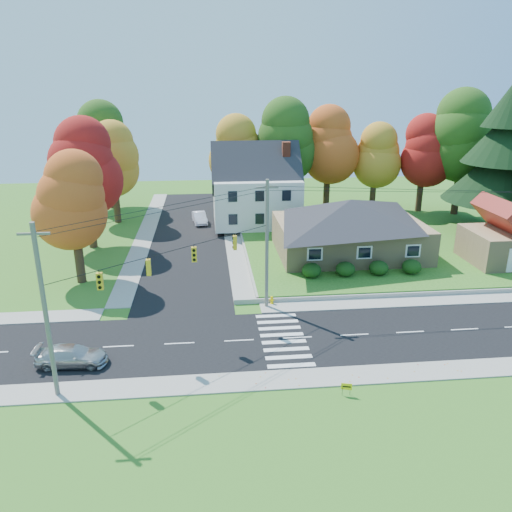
{
  "coord_description": "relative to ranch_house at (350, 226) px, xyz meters",
  "views": [
    {
      "loc": [
        -5.88,
        -29.96,
        16.46
      ],
      "look_at": [
        -2.04,
        8.0,
        3.24
      ],
      "focal_mm": 35.0,
      "sensor_mm": 36.0,
      "label": 1
    }
  ],
  "objects": [
    {
      "name": "tree_lot_2",
      "position": [
        2.0,
        18.0,
        5.7
      ],
      "size": [
        7.28,
        7.28,
        13.56
      ],
      "color": "#3F2A19",
      "rests_on": "lawn"
    },
    {
      "name": "traffic_infrastructure",
      "position": [
        -8.15,
        -14.65,
        1.88
      ],
      "size": [
        38.1,
        10.66,
        10.0
      ],
      "color": "#666059",
      "rests_on": "ground"
    },
    {
      "name": "tree_west_2",
      "position": [
        -25.0,
        16.0,
        4.54
      ],
      "size": [
        6.72,
        6.72,
        12.51
      ],
      "color": "#3F2A19",
      "rests_on": "ground"
    },
    {
      "name": "hedge_row",
      "position": [
        -0.5,
        -6.2,
        -2.13
      ],
      "size": [
        10.7,
        1.7,
        1.27
      ],
      "color": "#163A10",
      "rests_on": "lawn"
    },
    {
      "name": "garage",
      "position": [
        14.0,
        -4.01,
        -0.42
      ],
      "size": [
        7.3,
        6.3,
        4.6
      ],
      "color": "tan",
      "rests_on": "lawn"
    },
    {
      "name": "fire_hydrant",
      "position": [
        -9.03,
        -10.4,
        -2.93
      ],
      "size": [
        0.4,
        0.31,
        0.7
      ],
      "color": "#FFCF00",
      "rests_on": "ground"
    },
    {
      "name": "tree_lot_5",
      "position": [
        18.0,
        14.0,
        7.0
      ],
      "size": [
        8.4,
        8.4,
        15.64
      ],
      "color": "#3F2A19",
      "rests_on": "lawn"
    },
    {
      "name": "tree_lot_0",
      "position": [
        -10.0,
        18.0,
        5.04
      ],
      "size": [
        6.72,
        6.72,
        12.51
      ],
      "color": "#3F2A19",
      "rests_on": "lawn"
    },
    {
      "name": "yard_sign",
      "position": [
        -6.48,
        -22.83,
        -2.73
      ],
      "size": [
        0.59,
        0.19,
        0.76
      ],
      "color": "black",
      "rests_on": "ground"
    },
    {
      "name": "tree_lot_4",
      "position": [
        14.0,
        16.0,
        5.04
      ],
      "size": [
        6.72,
        6.72,
        12.51
      ],
      "color": "#3F2A19",
      "rests_on": "lawn"
    },
    {
      "name": "tree_lot_1",
      "position": [
        -4.0,
        17.0,
        6.35
      ],
      "size": [
        7.84,
        7.84,
        14.6
      ],
      "color": "#3F2A19",
      "rests_on": "lawn"
    },
    {
      "name": "tree_west_3",
      "position": [
        -27.0,
        24.0,
        5.85
      ],
      "size": [
        7.84,
        7.84,
        14.6
      ],
      "color": "#3F2A19",
      "rests_on": "ground"
    },
    {
      "name": "tree_west_0",
      "position": [
        -25.0,
        -4.0,
        3.89
      ],
      "size": [
        6.16,
        6.16,
        11.47
      ],
      "color": "#3F2A19",
      "rests_on": "ground"
    },
    {
      "name": "sidewalk_south",
      "position": [
        -8.0,
        -21.0,
        -3.23
      ],
      "size": [
        90.0,
        2.0,
        0.08
      ],
      "primitive_type": "cube",
      "color": "#9C9A90",
      "rests_on": "ground"
    },
    {
      "name": "road_cross",
      "position": [
        -16.0,
        10.0,
        -3.25
      ],
      "size": [
        8.0,
        44.0,
        0.02
      ],
      "primitive_type": "cube",
      "color": "black",
      "rests_on": "ground"
    },
    {
      "name": "road_main",
      "position": [
        -8.0,
        -16.0,
        -3.26
      ],
      "size": [
        90.0,
        8.0,
        0.02
      ],
      "primitive_type": "cube",
      "color": "black",
      "rests_on": "ground"
    },
    {
      "name": "ranch_house",
      "position": [
        0.0,
        0.0,
        0.0
      ],
      "size": [
        14.6,
        10.6,
        5.4
      ],
      "color": "tan",
      "rests_on": "lawn"
    },
    {
      "name": "lawn",
      "position": [
        5.0,
        5.0,
        -3.02
      ],
      "size": [
        30.0,
        30.0,
        0.5
      ],
      "primitive_type": "cube",
      "color": "#3D7923",
      "rests_on": "ground"
    },
    {
      "name": "colonial_house",
      "position": [
        -7.96,
        12.0,
        1.32
      ],
      "size": [
        10.4,
        8.4,
        9.6
      ],
      "color": "silver",
      "rests_on": "lawn"
    },
    {
      "name": "conifer_east_a",
      "position": [
        19.0,
        6.0,
        6.12
      ],
      "size": [
        12.8,
        12.8,
        16.96
      ],
      "color": "#3F2A19",
      "rests_on": "lawn"
    },
    {
      "name": "tree_lot_3",
      "position": [
        8.0,
        17.0,
        4.39
      ],
      "size": [
        6.16,
        6.16,
        11.47
      ],
      "color": "#3F2A19",
      "rests_on": "lawn"
    },
    {
      "name": "silver_sedan",
      "position": [
        -22.45,
        -18.04,
        -2.62
      ],
      "size": [
        4.44,
        2.02,
        1.26
      ],
      "primitive_type": "imported",
      "rotation": [
        0.0,
        0.0,
        1.51
      ],
      "color": "#B4B4B4",
      "rests_on": "road_main"
    },
    {
      "name": "ground",
      "position": [
        -8.0,
        -16.0,
        -3.27
      ],
      "size": [
        120.0,
        120.0,
        0.0
      ],
      "primitive_type": "plane",
      "color": "#3D7923"
    },
    {
      "name": "white_car",
      "position": [
        -14.8,
        14.43,
        -2.56
      ],
      "size": [
        2.05,
        4.36,
        1.38
      ],
      "primitive_type": "imported",
      "rotation": [
        0.0,
        0.0,
        0.14
      ],
      "color": "white",
      "rests_on": "road_cross"
    },
    {
      "name": "sidewalk_north",
      "position": [
        -8.0,
        -11.0,
        -3.23
      ],
      "size": [
        90.0,
        2.0,
        0.08
      ],
      "primitive_type": "cube",
      "color": "#9C9A90",
      "rests_on": "ground"
    },
    {
      "name": "tree_west_1",
      "position": [
        -26.0,
        6.0,
        5.2
      ],
      "size": [
        7.28,
        7.28,
        13.56
      ],
      "color": "#3F2A19",
      "rests_on": "ground"
    }
  ]
}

